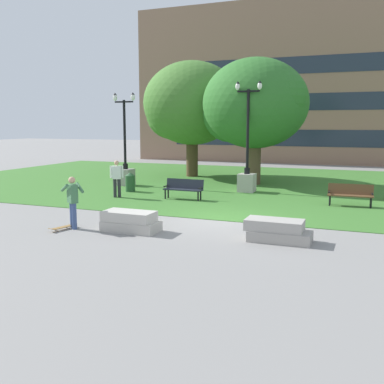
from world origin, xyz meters
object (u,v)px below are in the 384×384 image
(concrete_block_center, at_px, (130,222))
(lamp_post_center, at_px, (247,170))
(park_bench_near_right, at_px, (184,188))
(skateboard, at_px, (63,227))
(person_skateboarder, at_px, (73,199))
(person_bystander_near_lawn, at_px, (117,177))
(lamp_post_left, at_px, (125,167))
(concrete_block_left, at_px, (277,231))
(trash_bin, at_px, (130,182))
(park_bench_near_left, at_px, (350,194))

(concrete_block_center, distance_m, lamp_post_center, 9.58)
(park_bench_near_right, bearing_deg, skateboard, -101.45)
(person_skateboarder, bearing_deg, person_bystander_near_lawn, 107.82)
(lamp_post_left, bearing_deg, concrete_block_left, -41.22)
(skateboard, bearing_deg, person_bystander_near_lawn, 105.15)
(lamp_post_center, bearing_deg, person_skateboarder, -108.22)
(concrete_block_left, distance_m, trash_bin, 11.13)
(concrete_block_center, bearing_deg, skateboard, -163.28)
(person_skateboarder, xyz_separation_m, lamp_post_left, (-3.63, 9.72, 0.06))
(lamp_post_left, xyz_separation_m, trash_bin, (1.39, -1.96, -0.54))
(park_bench_near_right, height_order, trash_bin, trash_bin)
(park_bench_near_right, bearing_deg, lamp_post_center, 57.13)
(concrete_block_left, height_order, person_skateboarder, person_skateboarder)
(park_bench_near_left, bearing_deg, skateboard, -137.33)
(concrete_block_left, height_order, skateboard, concrete_block_left)
(person_skateboarder, height_order, lamp_post_center, lamp_post_center)
(person_skateboarder, distance_m, park_bench_near_right, 6.73)
(person_skateboarder, height_order, person_bystander_near_lawn, person_bystander_near_lawn)
(concrete_block_left, distance_m, lamp_post_left, 13.48)
(concrete_block_left, height_order, lamp_post_center, lamp_post_center)
(person_skateboarder, bearing_deg, lamp_post_center, 71.78)
(concrete_block_left, bearing_deg, park_bench_near_right, 132.87)
(lamp_post_left, distance_m, lamp_post_center, 6.87)
(park_bench_near_left, bearing_deg, concrete_block_center, -131.54)
(concrete_block_center, distance_m, person_bystander_near_lawn, 6.75)
(park_bench_near_right, height_order, person_bystander_near_lawn, person_bystander_near_lawn)
(skateboard, bearing_deg, concrete_block_center, 16.72)
(concrete_block_left, bearing_deg, person_bystander_near_lawn, 148.83)
(person_skateboarder, bearing_deg, trash_bin, 106.08)
(skateboard, relative_size, lamp_post_center, 0.19)
(concrete_block_left, relative_size, lamp_post_center, 0.35)
(park_bench_near_left, relative_size, lamp_post_center, 0.33)
(person_skateboarder, relative_size, park_bench_near_right, 0.95)
(concrete_block_left, relative_size, trash_bin, 1.98)
(person_bystander_near_lawn, bearing_deg, park_bench_near_right, 12.36)
(concrete_block_left, height_order, park_bench_near_left, park_bench_near_left)
(concrete_block_center, xyz_separation_m, concrete_block_left, (4.61, 0.46, 0.00))
(lamp_post_center, bearing_deg, skateboard, -109.02)
(concrete_block_center, distance_m, skateboard, 2.22)
(skateboard, bearing_deg, lamp_post_center, 70.98)
(concrete_block_center, relative_size, person_skateboarder, 1.05)
(park_bench_near_right, bearing_deg, concrete_block_center, -83.31)
(skateboard, relative_size, park_bench_near_right, 0.58)
(person_skateboarder, distance_m, trash_bin, 8.09)
(concrete_block_center, xyz_separation_m, person_skateboarder, (-1.88, -0.39, 0.67))
(concrete_block_center, xyz_separation_m, trash_bin, (-4.12, 7.37, 0.20))
(concrete_block_center, xyz_separation_m, lamp_post_left, (-5.51, 9.33, 0.74))
(trash_bin, bearing_deg, person_skateboarder, -73.92)
(person_skateboarder, bearing_deg, lamp_post_left, 110.45)
(park_bench_near_right, height_order, lamp_post_center, lamp_post_center)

